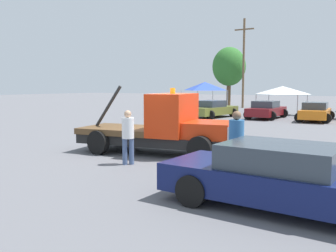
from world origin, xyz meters
TOP-DOWN VIEW (x-y plane):
  - ground_plane at (0.00, 0.00)m, footprint 160.00×160.00m
  - tow_truck at (0.36, 0.06)m, footprint 6.17×3.05m
  - foreground_car at (5.86, -3.80)m, footprint 5.39×2.16m
  - person_near_truck at (3.92, -1.92)m, footprint 0.41×0.41m
  - person_at_hood at (0.35, -2.11)m, footprint 0.38×0.38m
  - parked_car_cream at (-8.73, 15.33)m, footprint 2.85×4.79m
  - parked_car_olive at (-5.06, 15.03)m, footprint 2.89×4.96m
  - parked_car_maroon at (-1.22, 16.44)m, footprint 2.45×4.36m
  - parked_car_orange at (2.35, 16.21)m, footprint 2.60×4.38m
  - canopy_tent_blue at (-8.64, 20.76)m, footprint 3.36×3.36m
  - canopy_tent_white at (-1.29, 20.87)m, footprint 3.47×3.47m
  - tree_right at (-10.15, 29.89)m, footprint 3.89×3.89m
  - traffic_cone at (2.84, 2.78)m, footprint 0.40×0.40m
  - utility_pole at (-7.71, 28.19)m, footprint 2.20×0.24m

SIDE VIEW (x-z plane):
  - ground_plane at x=0.00m, z-range 0.00..0.00m
  - traffic_cone at x=2.84m, z-range -0.02..0.53m
  - parked_car_orange at x=2.35m, z-range -0.02..1.32m
  - parked_car_maroon at x=-1.22m, z-range -0.02..1.32m
  - parked_car_cream at x=-8.73m, z-range -0.02..1.32m
  - parked_car_olive at x=-5.06m, z-range -0.02..1.32m
  - foreground_car at x=5.86m, z-range -0.02..1.32m
  - tow_truck at x=0.36m, z-range -0.31..2.20m
  - person_at_hood at x=0.35m, z-range 0.13..1.87m
  - person_near_truck at x=3.92m, z-range 0.14..1.98m
  - canopy_tent_white at x=-1.29m, z-range 0.87..3.30m
  - canopy_tent_blue at x=-8.64m, z-range 1.01..3.82m
  - tree_right at x=-10.15m, z-range 1.19..8.13m
  - utility_pole at x=-7.71m, z-range 0.26..9.99m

